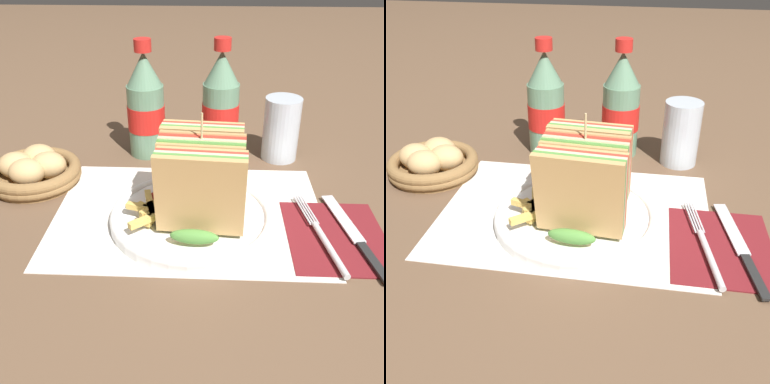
% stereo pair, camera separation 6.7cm
% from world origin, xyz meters
% --- Properties ---
extents(ground_plane, '(4.00, 4.00, 0.00)m').
position_xyz_m(ground_plane, '(0.00, 0.00, 0.00)').
color(ground_plane, brown).
extents(placemat, '(0.41, 0.29, 0.00)m').
position_xyz_m(placemat, '(-0.01, -0.00, 0.00)').
color(placemat, silver).
rests_on(placemat, ground_plane).
extents(plate_main, '(0.24, 0.24, 0.02)m').
position_xyz_m(plate_main, '(-0.01, -0.02, 0.01)').
color(plate_main, white).
rests_on(plate_main, ground_plane).
extents(club_sandwich, '(0.12, 0.17, 0.16)m').
position_xyz_m(club_sandwich, '(0.01, -0.02, 0.08)').
color(club_sandwich, tan).
rests_on(club_sandwich, plate_main).
extents(fries_pile, '(0.08, 0.10, 0.02)m').
position_xyz_m(fries_pile, '(-0.06, -0.03, 0.03)').
color(fries_pile, '#E0B756').
rests_on(fries_pile, plate_main).
extents(ketchup_blob, '(0.04, 0.04, 0.02)m').
position_xyz_m(ketchup_blob, '(-0.05, 0.00, 0.03)').
color(ketchup_blob, maroon).
rests_on(ketchup_blob, plate_main).
extents(napkin, '(0.14, 0.17, 0.00)m').
position_xyz_m(napkin, '(0.20, -0.05, 0.00)').
color(napkin, maroon).
rests_on(napkin, ground_plane).
extents(fork, '(0.04, 0.19, 0.01)m').
position_xyz_m(fork, '(0.18, -0.07, 0.01)').
color(fork, silver).
rests_on(fork, napkin).
extents(knife, '(0.05, 0.21, 0.00)m').
position_xyz_m(knife, '(0.23, -0.05, 0.01)').
color(knife, black).
rests_on(knife, napkin).
extents(coke_bottle_near, '(0.07, 0.07, 0.21)m').
position_xyz_m(coke_bottle_near, '(-0.10, 0.21, 0.09)').
color(coke_bottle_near, slate).
rests_on(coke_bottle_near, ground_plane).
extents(coke_bottle_far, '(0.07, 0.07, 0.21)m').
position_xyz_m(coke_bottle_far, '(0.04, 0.23, 0.09)').
color(coke_bottle_far, slate).
rests_on(coke_bottle_far, ground_plane).
extents(glass_near, '(0.07, 0.07, 0.12)m').
position_xyz_m(glass_near, '(0.15, 0.20, 0.06)').
color(glass_near, silver).
rests_on(glass_near, ground_plane).
extents(bread_basket, '(0.16, 0.16, 0.06)m').
position_xyz_m(bread_basket, '(-0.28, 0.09, 0.02)').
color(bread_basket, olive).
rests_on(bread_basket, ground_plane).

